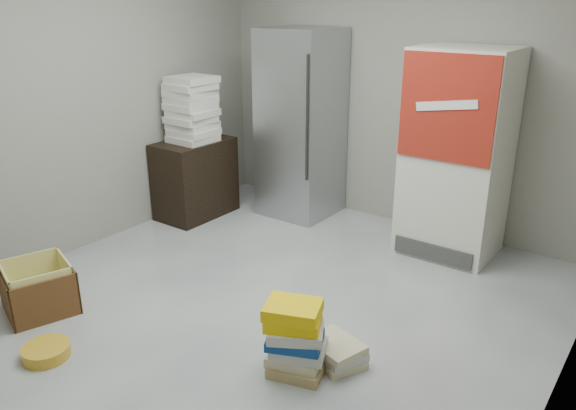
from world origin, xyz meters
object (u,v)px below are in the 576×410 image
Objects in this scene: steel_fridge at (301,124)px; wood_shelf at (195,178)px; phonebook_stack_main at (295,339)px; coke_cooler at (457,154)px; cardboard_box at (39,291)px.

wood_shelf is (-0.83, -0.73, -0.55)m from steel_fridge.
phonebook_stack_main is (2.40, -1.56, -0.16)m from wood_shelf.
coke_cooler is 3.53m from cardboard_box.
phonebook_stack_main is 2.01m from cardboard_box.
phonebook_stack_main reaches higher than cardboard_box.
wood_shelf is at bearing 123.20° from phonebook_stack_main.
coke_cooler reaches higher than phonebook_stack_main.
cardboard_box is (-0.37, -2.81, -0.80)m from steel_fridge.
coke_cooler is at bearing -0.18° from steel_fridge.
cardboard_box is at bearing -77.48° from wood_shelf.
steel_fridge is 1.06× the size of coke_cooler.
coke_cooler is at bearing 16.28° from wood_shelf.
wood_shelf is 2.87m from phonebook_stack_main.
wood_shelf reaches higher than phonebook_stack_main.
coke_cooler is 2.63m from wood_shelf.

